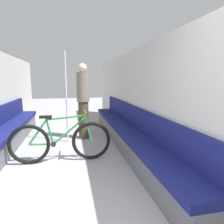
# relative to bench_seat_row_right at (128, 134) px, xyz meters

# --- Properties ---
(wall_right) EXTENTS (0.10, 9.28, 2.07)m
(wall_right) POSITION_rel_bench_seat_row_right_xyz_m (0.25, 0.01, 0.74)
(wall_right) COLOR beige
(wall_right) RESTS_ON ground
(bench_seat_row_right) EXTENTS (0.46, 5.31, 0.87)m
(bench_seat_row_right) POSITION_rel_bench_seat_row_right_xyz_m (0.00, 0.00, 0.00)
(bench_seat_row_right) COLOR #5B5B60
(bench_seat_row_right) RESTS_ON ground
(bicycle) EXTENTS (1.74, 0.46, 0.89)m
(bicycle) POSITION_rel_bench_seat_row_right_xyz_m (-1.34, -0.47, 0.07)
(bicycle) COLOR black
(bicycle) RESTS_ON ground
(grab_pole_near) EXTENTS (0.08, 0.08, 2.05)m
(grab_pole_near) POSITION_rel_bench_seat_row_right_xyz_m (-1.25, 0.68, 0.70)
(grab_pole_near) COLOR gray
(grab_pole_near) RESTS_ON ground
(passenger_standing) EXTENTS (0.30, 0.30, 1.81)m
(passenger_standing) POSITION_rel_bench_seat_row_right_xyz_m (-0.86, 0.89, 0.64)
(passenger_standing) COLOR #473828
(passenger_standing) RESTS_ON ground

